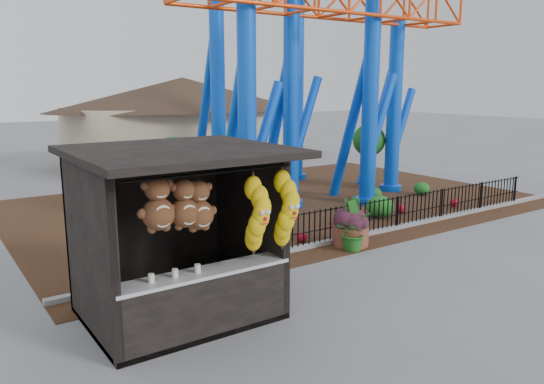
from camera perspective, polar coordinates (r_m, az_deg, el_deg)
ground at (r=10.83m, az=7.69°, el=-11.33°), size 120.00×120.00×0.00m
mulch_bed at (r=19.21m, az=0.59°, el=-1.10°), size 18.00×12.00×0.02m
curb at (r=15.50m, az=11.29°, el=-4.19°), size 18.00×0.18×0.12m
prize_booth at (r=9.44m, az=-9.43°, el=-4.85°), size 3.50×3.40×3.12m
picket_fence at (r=16.03m, az=13.60°, el=-2.15°), size 12.20×0.06×1.00m
roller_coaster at (r=19.73m, az=3.03°, el=18.01°), size 11.00×6.37×10.82m
terracotta_planter at (r=14.19m, az=8.46°, el=-4.66°), size 1.18×1.18×0.54m
planter_foliage at (r=14.04m, az=8.53°, el=-2.33°), size 0.70×0.70×0.64m
potted_plant at (r=13.74m, az=8.67°, el=-4.25°), size 1.10×1.04×0.98m
landscaping at (r=17.71m, az=8.33°, el=-1.33°), size 8.35×3.69×0.70m
pavilion at (r=30.21m, az=-9.52°, el=9.16°), size 15.00×15.00×4.80m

